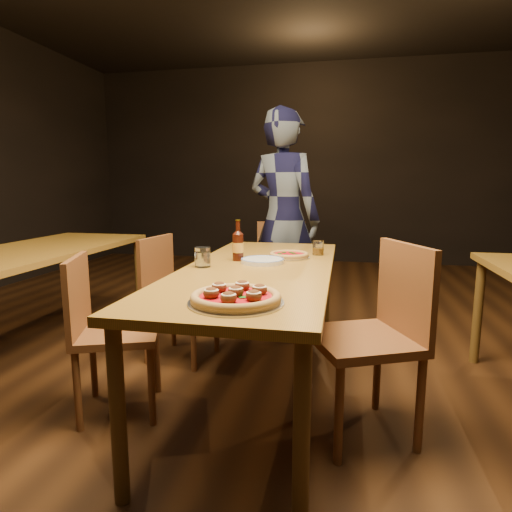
% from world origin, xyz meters
% --- Properties ---
extents(ground, '(9.00, 9.00, 0.00)m').
position_xyz_m(ground, '(0.00, 0.00, 0.00)').
color(ground, black).
extents(room_shell, '(9.00, 9.00, 9.00)m').
position_xyz_m(room_shell, '(0.00, 0.00, 1.86)').
color(room_shell, black).
rests_on(room_shell, ground).
extents(table_main, '(0.80, 2.00, 0.75)m').
position_xyz_m(table_main, '(0.00, 0.00, 0.68)').
color(table_main, brown).
rests_on(table_main, ground).
extents(table_left, '(0.80, 2.00, 0.75)m').
position_xyz_m(table_left, '(-1.70, 0.30, 0.68)').
color(table_left, brown).
rests_on(table_left, ground).
extents(chair_main_nw, '(0.53, 0.53, 0.88)m').
position_xyz_m(chair_main_nw, '(-0.68, -0.32, 0.44)').
color(chair_main_nw, brown).
rests_on(chair_main_nw, ground).
extents(chair_main_sw, '(0.47, 0.47, 0.89)m').
position_xyz_m(chair_main_sw, '(-0.62, 0.42, 0.44)').
color(chair_main_sw, brown).
rests_on(chair_main_sw, ground).
extents(chair_main_e, '(0.60, 0.60, 0.97)m').
position_xyz_m(chair_main_e, '(0.56, -0.29, 0.49)').
color(chair_main_e, brown).
rests_on(chair_main_e, ground).
extents(chair_end, '(0.52, 0.52, 0.92)m').
position_xyz_m(chair_end, '(-0.03, 1.28, 0.46)').
color(chair_end, brown).
rests_on(chair_end, ground).
extents(pizza_meatball, '(0.37, 0.37, 0.07)m').
position_xyz_m(pizza_meatball, '(0.06, -0.73, 0.78)').
color(pizza_meatball, '#B7B7BF').
rests_on(pizza_meatball, table_main).
extents(pizza_margherita, '(0.26, 0.26, 0.03)m').
position_xyz_m(pizza_margherita, '(0.13, 0.34, 0.77)').
color(pizza_margherita, '#B7B7BF').
rests_on(pizza_margherita, table_main).
extents(plate_stack, '(0.25, 0.25, 0.02)m').
position_xyz_m(plate_stack, '(0.00, 0.13, 0.76)').
color(plate_stack, white).
rests_on(plate_stack, table_main).
extents(beer_bottle, '(0.07, 0.07, 0.24)m').
position_xyz_m(beer_bottle, '(-0.16, 0.18, 0.84)').
color(beer_bottle, black).
rests_on(beer_bottle, table_main).
extents(water_glass, '(0.09, 0.09, 0.11)m').
position_xyz_m(water_glass, '(-0.30, -0.06, 0.80)').
color(water_glass, white).
rests_on(water_glass, table_main).
extents(amber_glass, '(0.07, 0.07, 0.09)m').
position_xyz_m(amber_glass, '(0.30, 0.48, 0.79)').
color(amber_glass, '#9A6011').
rests_on(amber_glass, table_main).
extents(diner, '(0.78, 0.67, 1.82)m').
position_xyz_m(diner, '(-0.04, 1.32, 0.91)').
color(diner, black).
rests_on(diner, ground).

